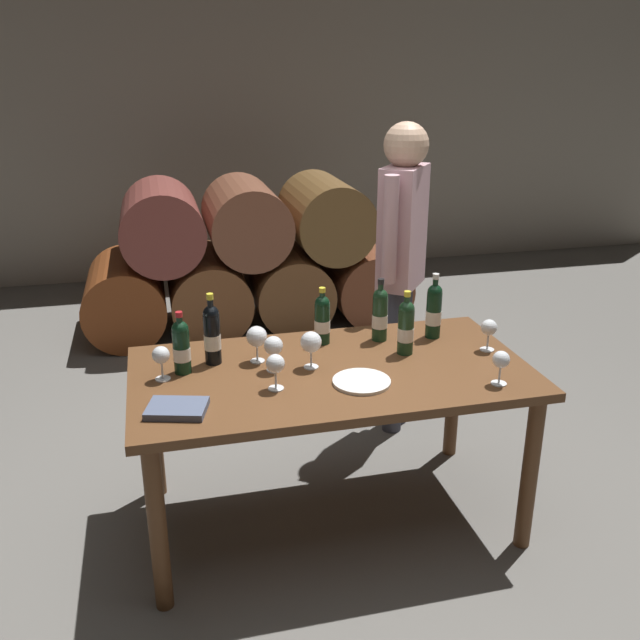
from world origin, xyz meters
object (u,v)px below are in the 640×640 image
Objects in this scene: wine_glass_0 at (489,329)px; wine_glass_3 at (257,337)px; wine_glass_1 at (311,343)px; wine_bottle_1 at (406,327)px; wine_glass_2 at (501,361)px; wine_glass_5 at (161,356)px; dining_table at (331,388)px; wine_bottle_5 at (434,310)px; sommelier_presenting at (402,252)px; wine_bottle_4 at (212,334)px; wine_bottle_3 at (380,314)px; tasting_notebook at (177,409)px; wine_bottle_0 at (322,319)px; wine_glass_6 at (273,347)px; wine_bottle_2 at (181,346)px; serving_plate at (362,382)px.

wine_glass_3 is at bearing 173.16° from wine_glass_0.
wine_bottle_1 is at bearing 6.40° from wine_glass_1.
wine_glass_5 is at bearing 164.39° from wine_glass_2.
dining_table is 0.65m from wine_bottle_5.
sommelier_presenting reaches higher than wine_glass_2.
wine_bottle_5 reaches higher than wine_glass_0.
wine_bottle_4 is at bearing 170.42° from wine_glass_3.
wine_bottle_4 is at bearing -151.98° from sommelier_presenting.
wine_glass_0 is at bearing -28.37° from wine_bottle_3.
wine_glass_0 is at bearing 26.41° from tasting_notebook.
wine_bottle_0 reaches higher than wine_glass_6.
wine_bottle_4 is at bearing 172.73° from wine_glass_0.
wine_bottle_2 is 1.88× the size of wine_glass_2.
wine_glass_3 is (0.32, 0.04, -0.00)m from wine_bottle_2.
wine_bottle_4 is 1.33× the size of serving_plate.
sommelier_presenting is at bearing 39.91° from wine_bottle_0.
wine_bottle_2 reaches higher than wine_glass_1.
sommelier_presenting is at bearing 40.68° from wine_glass_6.
wine_glass_2 is (1.11, -0.49, -0.03)m from wine_bottle_4.
sommelier_presenting is at bearing 92.46° from wine_glass_2.
wine_glass_6 is at bearing -139.32° from sommelier_presenting.
wine_glass_1 is 1.12× the size of wine_glass_5.
wine_bottle_1 is 1.89× the size of wine_glass_6.
tasting_notebook is (-0.66, -0.24, 0.11)m from dining_table.
wine_bottle_0 is 0.67m from wine_bottle_2.
wine_glass_5 is at bearing -151.96° from sommelier_presenting.
dining_table is at bearing -5.19° from wine_glass_5.
serving_plate is 0.14× the size of sommelier_presenting.
wine_glass_5 is at bearing 177.15° from wine_glass_1.
wine_bottle_0 reaches higher than wine_glass_3.
serving_plate is at bearing -39.78° from wine_glass_3.
serving_plate is at bearing 21.20° from tasting_notebook.
wine_glass_5 is (-0.41, -0.09, -0.01)m from wine_glass_3.
wine_bottle_0 reaches higher than serving_plate.
sommelier_presenting reaches higher than wine_bottle_2.
dining_table is 0.73m from wine_glass_5.
wine_bottle_4 reaches higher than wine_bottle_5.
wine_glass_1 is at bearing 157.68° from dining_table.
tasting_notebook is at bearing -155.12° from wine_glass_1.
wine_glass_1 reaches higher than wine_glass_0.
wine_bottle_0 is 1.13× the size of serving_plate.
wine_glass_1 is (-0.11, -0.26, -0.00)m from wine_bottle_0.
wine_bottle_1 reaches higher than tasting_notebook.
wine_bottle_0 is 1.65× the size of wine_glass_3.
tasting_notebook is (-0.37, -0.39, -0.10)m from wine_glass_3.
wine_glass_2 is (0.07, -0.55, -0.03)m from wine_bottle_5.
wine_bottle_5 is at bearing 96.86° from wine_glass_2.
wine_glass_3 is at bearing -157.01° from wine_bottle_0.
wine_bottle_1 is 1.79× the size of wine_glass_3.
wine_bottle_5 is (0.26, -0.03, 0.01)m from wine_bottle_3.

